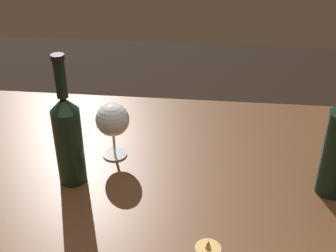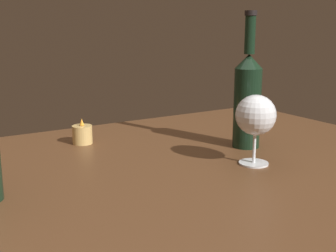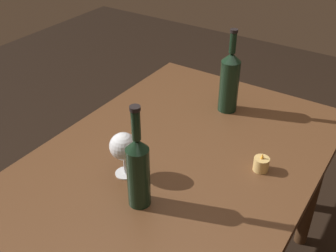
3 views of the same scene
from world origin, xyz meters
The scene contains 4 objects.
dining_table centered at (0.00, 0.00, 0.65)m, with size 1.30×0.90×0.74m.
wine_glass_left centered at (0.16, -0.10, 0.85)m, with size 0.09×0.09×0.16m.
wine_bottle_second centered at (0.25, 0.02, 0.87)m, with size 0.07×0.07×0.34m.
votive_candle centered at (-0.10, 0.27, 0.76)m, with size 0.05×0.05×0.07m.
Camera 2 is at (-0.49, -0.80, 1.05)m, focal length 47.36 mm.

